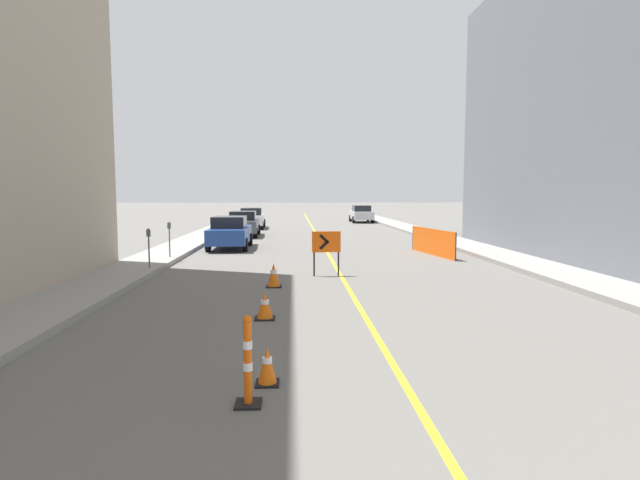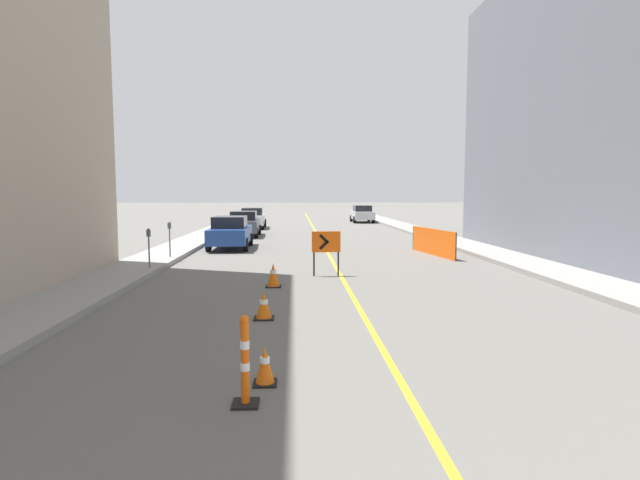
{
  "view_description": "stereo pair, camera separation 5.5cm",
  "coord_description": "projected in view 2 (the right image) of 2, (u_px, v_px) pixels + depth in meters",
  "views": [
    {
      "loc": [
        -1.58,
        1.31,
        2.69
      ],
      "look_at": [
        -0.58,
        19.41,
        1.0
      ],
      "focal_mm": 28.0,
      "sensor_mm": 36.0,
      "label": 1
    },
    {
      "loc": [
        -1.52,
        1.31,
        2.69
      ],
      "look_at": [
        -0.58,
        19.41,
        1.0
      ],
      "focal_mm": 28.0,
      "sensor_mm": 36.0,
      "label": 2
    }
  ],
  "objects": [
    {
      "name": "delineator_post_front",
      "position": [
        245.0,
        367.0,
        6.32
      ],
      "size": [
        0.34,
        0.34,
        1.17
      ],
      "color": "black",
      "rests_on": "ground_plane"
    },
    {
      "name": "lane_stripe",
      "position": [
        317.0,
        233.0,
        33.8
      ],
      "size": [
        0.12,
        69.93,
        0.01
      ],
      "color": "gold",
      "rests_on": "ground_plane"
    },
    {
      "name": "sidewalk_left",
      "position": [
        211.0,
        232.0,
        33.42
      ],
      "size": [
        2.01,
        69.93,
        0.18
      ],
      "color": "gray",
      "rests_on": "ground_plane"
    },
    {
      "name": "traffic_cone_third",
      "position": [
        264.0,
        306.0,
        10.72
      ],
      "size": [
        0.43,
        0.43,
        0.58
      ],
      "color": "black",
      "rests_on": "ground_plane"
    },
    {
      "name": "parking_meter_far_curb",
      "position": [
        170.0,
        232.0,
        19.78
      ],
      "size": [
        0.12,
        0.11,
        1.41
      ],
      "color": "#4C4C51",
      "rests_on": "sidewalk_left"
    },
    {
      "name": "safety_mesh_fence",
      "position": [
        433.0,
        242.0,
        21.87
      ],
      "size": [
        0.76,
        4.21,
        1.15
      ],
      "rotation": [
        0.0,
        0.0,
        1.74
      ],
      "color": "#EF560C",
      "rests_on": "ground_plane"
    },
    {
      "name": "traffic_cone_fourth",
      "position": [
        273.0,
        275.0,
        14.39
      ],
      "size": [
        0.45,
        0.45,
        0.69
      ],
      "color": "black",
      "rests_on": "ground_plane"
    },
    {
      "name": "sidewalk_right",
      "position": [
        420.0,
        232.0,
        34.16
      ],
      "size": [
        2.01,
        69.93,
        0.18
      ],
      "color": "gray",
      "rests_on": "ground_plane"
    },
    {
      "name": "parked_car_opposite_side",
      "position": [
        362.0,
        214.0,
        46.57
      ],
      "size": [
        1.94,
        4.32,
        1.59
      ],
      "rotation": [
        0.0,
        0.0,
        0.01
      ],
      "color": "#B7B7BC",
      "rests_on": "ground_plane"
    },
    {
      "name": "arrow_barricade_primary",
      "position": [
        326.0,
        244.0,
        16.24
      ],
      "size": [
        0.94,
        0.12,
        1.47
      ],
      "rotation": [
        0.0,
        0.0,
        0.05
      ],
      "color": "#EF560C",
      "rests_on": "ground_plane"
    },
    {
      "name": "traffic_cone_second",
      "position": [
        265.0,
        366.0,
        7.04
      ],
      "size": [
        0.33,
        0.33,
        0.55
      ],
      "color": "black",
      "rests_on": "ground_plane"
    },
    {
      "name": "parked_car_curb_near",
      "position": [
        230.0,
        232.0,
        24.37
      ],
      "size": [
        1.94,
        4.32,
        1.59
      ],
      "rotation": [
        0.0,
        0.0,
        0.01
      ],
      "color": "navy",
      "rests_on": "ground_plane"
    },
    {
      "name": "parked_car_curb_mid",
      "position": [
        244.0,
        224.0,
        31.39
      ],
      "size": [
        1.95,
        4.34,
        1.59
      ],
      "rotation": [
        0.0,
        0.0,
        0.02
      ],
      "color": "#474C51",
      "rests_on": "ground_plane"
    },
    {
      "name": "parking_meter_near_curb",
      "position": [
        149.0,
        240.0,
        16.94
      ],
      "size": [
        0.12,
        0.11,
        1.34
      ],
      "color": "#4C4C51",
      "rests_on": "sidewalk_left"
    },
    {
      "name": "parked_car_curb_far",
      "position": [
        253.0,
        218.0,
        38.49
      ],
      "size": [
        1.95,
        4.35,
        1.59
      ],
      "rotation": [
        0.0,
        0.0,
        0.03
      ],
      "color": "silver",
      "rests_on": "ground_plane"
    }
  ]
}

